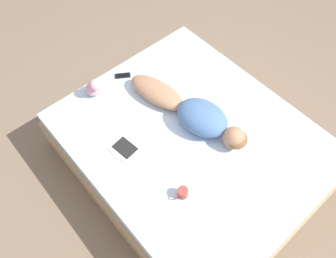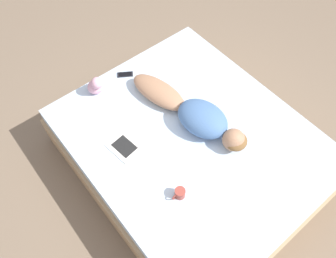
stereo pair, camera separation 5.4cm
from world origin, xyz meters
name	(u,v)px [view 1 (the left image)]	position (x,y,z in m)	size (l,w,h in m)	color
ground_plane	(189,163)	(0.00, 0.00, 0.00)	(12.00, 12.00, 0.00)	#7A6651
bed	(190,150)	(0.00, 0.00, 0.26)	(1.89, 2.25, 0.53)	tan
person	(192,112)	(-0.12, -0.13, 0.62)	(0.48, 1.26, 0.21)	#A37556
open_magazine	(133,140)	(0.42, -0.29, 0.53)	(0.46, 0.32, 0.01)	silver
coffee_mug	(182,193)	(0.44, 0.35, 0.57)	(0.12, 0.08, 0.08)	#993D33
cell_phone	(123,76)	(0.04, -0.95, 0.53)	(0.16, 0.14, 0.01)	black
plush_toy	(94,88)	(0.37, -0.93, 0.62)	(0.16, 0.18, 0.22)	#DB9EB2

